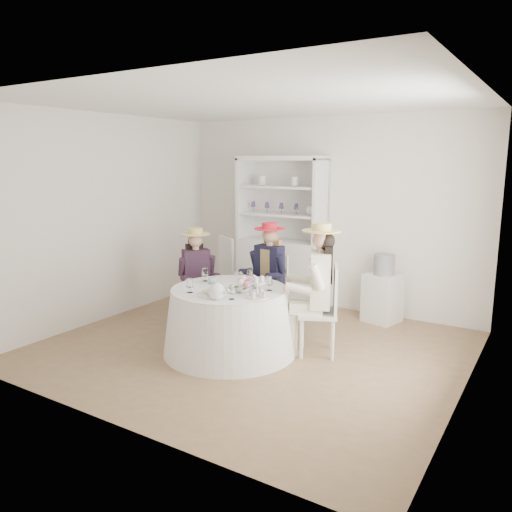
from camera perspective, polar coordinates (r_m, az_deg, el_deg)
The scene contains 23 objects.
ground at distance 5.78m, azimuth -0.53°, elevation -10.43°, with size 4.50×4.50×0.00m, color brown.
ceiling at distance 5.42m, azimuth -0.58°, elevation 17.22°, with size 4.50×4.50×0.00m, color white.
wall_back at distance 7.19m, azimuth 8.04°, elevation 4.80°, with size 4.50×4.50×0.00m, color white.
wall_front at distance 3.92m, azimuth -16.41°, elevation -0.66°, with size 4.50×4.50×0.00m, color white.
wall_left at distance 6.90m, azimuth -16.58°, elevation 4.19°, with size 4.50×4.50×0.00m, color white.
wall_right at distance 4.65m, azimuth 23.55°, elevation 0.64°, with size 4.50×4.50×0.00m, color white.
tea_table at distance 5.56m, azimuth -3.03°, elevation -7.36°, with size 1.47×1.47×0.73m.
hutch at distance 7.33m, azimuth 2.95°, elevation 0.41°, with size 1.37×0.72×2.16m.
side_table at distance 6.79m, azimuth 14.26°, elevation -4.67°, with size 0.41×0.41×0.64m, color silver.
hatbox at distance 6.69m, azimuth 14.44°, elevation -0.93°, with size 0.27×0.27×0.27m, color black.
guest_left at distance 6.32m, azimuth -6.79°, elevation -1.84°, with size 0.55×0.52×1.27m.
guest_mid at distance 6.27m, azimuth 1.43°, elevation -1.47°, with size 0.49×0.51×1.34m.
guest_right at distance 5.41m, azimuth 7.09°, elevation -2.93°, with size 0.61×0.56×1.45m.
spare_chair at distance 6.88m, azimuth -2.50°, elevation -1.88°, with size 0.61×0.61×1.08m.
teacup_a at distance 5.66m, azimuth -5.04°, elevation -2.83°, with size 0.09×0.09×0.07m, color white.
teacup_b at distance 5.65m, azimuth -1.21°, elevation -2.81°, with size 0.08×0.08×0.07m, color white.
teacup_c at distance 5.44m, azimuth -0.09°, elevation -3.37°, with size 0.09×0.09×0.07m, color white.
flower_bowl at distance 5.29m, azimuth -1.55°, elevation -3.89°, with size 0.19×0.19×0.05m, color white.
flower_arrangement at distance 5.30m, azimuth -1.04°, elevation -3.06°, with size 0.19×0.20×0.07m.
table_teapot at distance 5.03m, azimuth -4.49°, elevation -4.08°, with size 0.25×0.17×0.18m.
sandwich_plate at distance 5.20m, azimuth -5.14°, elevation -4.28°, with size 0.28×0.28×0.06m.
cupcake_stand at distance 5.07m, azimuth 0.15°, elevation -3.88°, with size 0.23×0.23×0.22m.
stemware_set at distance 5.44m, azimuth -3.08°, elevation -2.94°, with size 0.92×0.89×0.15m.
Camera 1 is at (2.89, -4.54, 2.11)m, focal length 35.00 mm.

